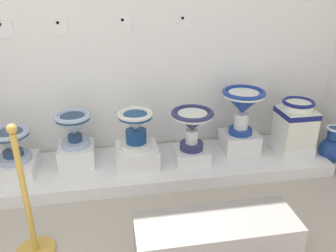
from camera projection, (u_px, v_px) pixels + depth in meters
name	position (u px, v px, depth m)	size (l,w,h in m)	color
display_platform	(162.00, 166.00, 3.37)	(3.24, 0.75, 0.12)	white
plinth_block_pale_glazed	(16.00, 166.00, 3.12)	(0.36, 0.40, 0.13)	white
antique_toilet_pale_glazed	(11.00, 142.00, 3.01)	(0.34, 0.34, 0.30)	#A6B7CF
plinth_block_rightmost	(77.00, 154.00, 3.27)	(0.33, 0.33, 0.19)	white
antique_toilet_rightmost	(74.00, 126.00, 3.15)	(0.33, 0.33, 0.32)	#A6BBDA
plinth_block_slender_white	(137.00, 156.00, 3.26)	(0.39, 0.39, 0.18)	white
antique_toilet_slender_white	(136.00, 126.00, 3.13)	(0.33, 0.33, 0.36)	white
plinth_block_leftmost	(191.00, 154.00, 3.35)	(0.33, 0.31, 0.12)	white
antique_toilet_leftmost	(192.00, 122.00, 3.21)	(0.40, 0.40, 0.39)	navy
plinth_block_broad_patterned	(239.00, 141.00, 3.53)	(0.36, 0.32, 0.19)	white
antique_toilet_broad_patterned	(243.00, 103.00, 3.36)	(0.42, 0.42, 0.46)	navy
plinth_block_tall_cobalt	(291.00, 147.00, 3.49)	(0.34, 0.33, 0.11)	white
antique_toilet_tall_cobalt	(296.00, 121.00, 3.37)	(0.33, 0.34, 0.45)	white
info_placard_first	(6.00, 29.00, 2.99)	(0.12, 0.01, 0.15)	white
info_placard_second	(62.00, 27.00, 3.07)	(0.10, 0.01, 0.14)	white
info_placard_third	(126.00, 24.00, 3.15)	(0.10, 0.01, 0.14)	white
info_placard_fourth	(186.00, 22.00, 3.24)	(0.12, 0.01, 0.14)	white
decorative_vase_corner	(331.00, 148.00, 3.45)	(0.24, 0.24, 0.41)	white
stanchion_post_near_left	(30.00, 220.00, 2.29)	(0.27, 0.27, 0.98)	gold
museum_bench	(215.00, 246.00, 2.18)	(1.02, 0.36, 0.40)	gray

